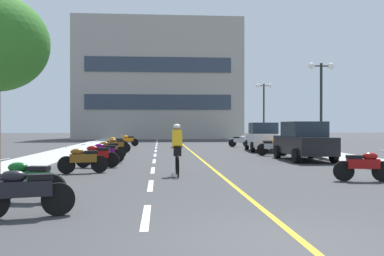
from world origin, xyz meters
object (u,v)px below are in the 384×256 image
object	(u,v)px
motorcycle_2	(363,165)
motorcycle_9	(116,145)
motorcycle_1	(27,180)
motorcycle_3	(83,160)
street_lamp_far	(264,100)
parked_car_near	(304,141)
motorcycle_8	(272,146)
street_lamp_mid	(321,87)
motorcycle_10	(115,143)
cyclist_rider	(177,148)
parked_car_mid	(263,137)
motorcycle_7	(273,147)
motorcycle_6	(108,149)
motorcycle_11	(240,141)
motorcycle_12	(128,140)
motorcycle_5	(104,152)
motorcycle_4	(97,155)
motorcycle_0	(25,191)

from	to	relation	value
motorcycle_2	motorcycle_9	size ratio (longest dim) A/B	1.00
motorcycle_1	motorcycle_3	bearing A→B (deg)	87.80
street_lamp_far	parked_car_near	bearing A→B (deg)	-97.71
street_lamp_far	motorcycle_8	bearing A→B (deg)	-101.89
street_lamp_mid	motorcycle_10	world-z (taller)	street_lamp_mid
street_lamp_mid	parked_car_near	bearing A→B (deg)	-122.94
parked_car_near	cyclist_rider	xyz separation A→B (m)	(-6.17, -5.58, -0.03)
parked_car_mid	motorcycle_7	world-z (taller)	parked_car_mid
motorcycle_6	motorcycle_11	distance (m)	13.91
parked_car_near	parked_car_mid	xyz separation A→B (m)	(-0.14, 7.39, 0.00)
motorcycle_9	cyclist_rider	size ratio (longest dim) A/B	0.96
street_lamp_mid	street_lamp_far	bearing A→B (deg)	88.99
street_lamp_far	motorcycle_11	xyz separation A→B (m)	(-2.98, -4.57, -3.43)
street_lamp_far	parked_car_near	distance (m)	17.48
motorcycle_11	street_lamp_far	bearing A→B (deg)	56.95
street_lamp_far	motorcycle_12	size ratio (longest dim) A/B	3.04
motorcycle_5	motorcycle_8	bearing A→B (deg)	31.61
motorcycle_6	cyclist_rider	distance (m)	7.77
street_lamp_far	motorcycle_2	bearing A→B (deg)	-97.21
motorcycle_8	motorcycle_11	size ratio (longest dim) A/B	1.03
motorcycle_1	motorcycle_4	world-z (taller)	same
motorcycle_3	cyclist_rider	distance (m)	3.34
motorcycle_4	motorcycle_12	xyz separation A→B (m)	(-0.10, 17.56, 0.00)
street_lamp_mid	parked_car_near	distance (m)	4.75
street_lamp_mid	street_lamp_far	size ratio (longest dim) A/B	0.96
motorcycle_10	cyclist_rider	distance (m)	15.34
street_lamp_far	motorcycle_7	xyz separation A→B (m)	(-2.95, -13.99, -3.43)
motorcycle_6	motorcycle_0	bearing A→B (deg)	-89.52
parked_car_mid	motorcycle_2	distance (m)	14.93
motorcycle_2	motorcycle_4	size ratio (longest dim) A/B	0.99
parked_car_near	motorcycle_2	size ratio (longest dim) A/B	2.50
parked_car_near	motorcycle_10	size ratio (longest dim) A/B	2.49
motorcycle_9	street_lamp_mid	bearing A→B (deg)	-15.01
motorcycle_7	motorcycle_2	bearing A→B (deg)	-90.86
parked_car_mid	motorcycle_3	bearing A→B (deg)	-127.33
parked_car_mid	motorcycle_6	distance (m)	10.83
motorcycle_6	motorcycle_11	bearing A→B (deg)	51.94
parked_car_near	motorcycle_5	size ratio (longest dim) A/B	2.49
parked_car_mid	cyclist_rider	size ratio (longest dim) A/B	2.44
motorcycle_10	motorcycle_0	bearing A→B (deg)	-88.50
parked_car_mid	motorcycle_0	xyz separation A→B (m)	(-8.99, -19.22, -0.44)
motorcycle_3	motorcycle_4	bearing A→B (deg)	83.85
motorcycle_5	motorcycle_10	distance (m)	10.16
motorcycle_8	parked_car_mid	bearing A→B (deg)	86.55
motorcycle_0	motorcycle_2	bearing A→B (deg)	27.38
motorcycle_6	motorcycle_8	xyz separation A→B (m)	(8.94, 3.10, 0.00)
motorcycle_2	cyclist_rider	size ratio (longest dim) A/B	0.96
motorcycle_0	motorcycle_1	xyz separation A→B (m)	(-0.45, 1.61, 0.00)
motorcycle_7	motorcycle_8	size ratio (longest dim) A/B	0.97
parked_car_mid	street_lamp_mid	bearing A→B (deg)	-62.24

